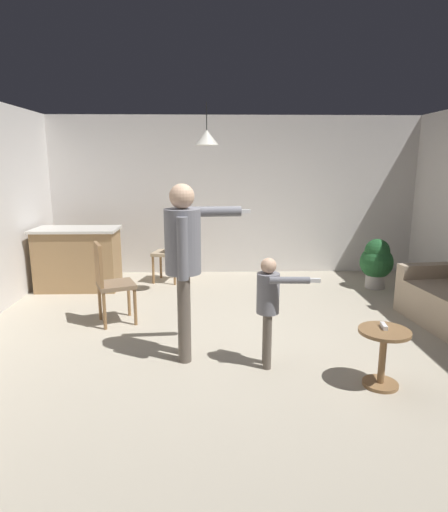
{
  "coord_description": "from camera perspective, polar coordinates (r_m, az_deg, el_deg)",
  "views": [
    {
      "loc": [
        -0.38,
        -4.38,
        1.92
      ],
      "look_at": [
        -0.27,
        -0.12,
        1.0
      ],
      "focal_mm": 30.38,
      "sensor_mm": 36.0,
      "label": 1
    }
  ],
  "objects": [
    {
      "name": "kitchen_counter",
      "position": [
        7.01,
        -18.66,
        -0.33
      ],
      "size": [
        1.26,
        0.66,
        0.95
      ],
      "color": "#99754C",
      "rests_on": "ground"
    },
    {
      "name": "spare_remote_on_table",
      "position": [
        4.04,
        20.31,
        -8.65
      ],
      "size": [
        0.05,
        0.13,
        0.04
      ],
      "primitive_type": "cube",
      "rotation": [
        0.0,
        0.0,
        3.02
      ],
      "color": "white",
      "rests_on": "side_table_by_couch"
    },
    {
      "name": "wall_back",
      "position": [
        7.61,
        1.36,
        7.9
      ],
      "size": [
        6.4,
        0.1,
        2.7
      ],
      "primitive_type": "cube",
      "color": "silver",
      "rests_on": "ground"
    },
    {
      "name": "dining_chair_near_wall",
      "position": [
        7.08,
        -6.95,
        0.92
      ],
      "size": [
        0.5,
        0.5,
        1.0
      ],
      "rotation": [
        0.0,
        0.0,
        1.34
      ],
      "color": "olive",
      "rests_on": "ground"
    },
    {
      "name": "person_adult",
      "position": [
        4.16,
        -5.23,
        0.42
      ],
      "size": [
        0.84,
        0.54,
        1.73
      ],
      "rotation": [
        0.0,
        0.0,
        -1.51
      ],
      "color": "#60564C",
      "rests_on": "ground"
    },
    {
      "name": "side_table_by_couch",
      "position": [
        4.07,
        20.19,
        -11.64
      ],
      "size": [
        0.44,
        0.44,
        0.52
      ],
      "color": "olive",
      "rests_on": "ground"
    },
    {
      "name": "ceiling_light_pendant",
      "position": [
        5.99,
        -2.29,
        15.35
      ],
      "size": [
        0.32,
        0.32,
        0.55
      ],
      "color": "silver"
    },
    {
      "name": "potted_plant_corner",
      "position": [
        7.1,
        19.44,
        -0.64
      ],
      "size": [
        0.51,
        0.51,
        0.78
      ],
      "color": "#B7B2AD",
      "rests_on": "ground"
    },
    {
      "name": "dining_chair_by_counter",
      "position": [
        5.37,
        -14.84,
        -3.07
      ],
      "size": [
        0.55,
        0.55,
        1.0
      ],
      "rotation": [
        0.0,
        0.0,
        5.1
      ],
      "color": "olive",
      "rests_on": "ground"
    },
    {
      "name": "person_child",
      "position": [
        4.09,
        5.94,
        -5.8
      ],
      "size": [
        0.56,
        0.33,
        1.07
      ],
      "rotation": [
        0.0,
        0.0,
        -1.62
      ],
      "color": "#60564C",
      "rests_on": "ground"
    },
    {
      "name": "ground",
      "position": [
        4.8,
        3.23,
        -11.43
      ],
      "size": [
        7.68,
        7.68,
        0.0
      ],
      "primitive_type": "plane",
      "color": "#B2A893"
    }
  ]
}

